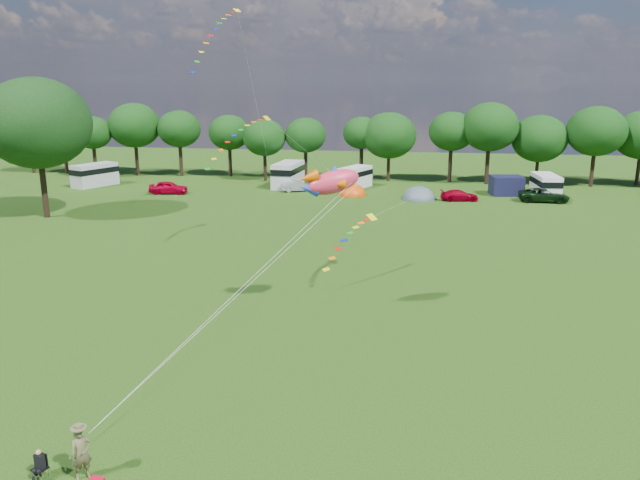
# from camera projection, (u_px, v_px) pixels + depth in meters

# --- Properties ---
(ground_plane) EXTENTS (180.00, 180.00, 0.00)m
(ground_plane) POSITION_uv_depth(u_px,v_px,m) (294.00, 364.00, 29.39)
(ground_plane) COLOR black
(ground_plane) RESTS_ON ground
(tree_line) EXTENTS (102.98, 10.98, 10.27)m
(tree_line) POSITION_uv_depth(u_px,v_px,m) (417.00, 133.00, 79.63)
(tree_line) COLOR black
(tree_line) RESTS_ON ground
(big_tree) EXTENTS (10.00, 10.00, 13.28)m
(big_tree) POSITION_uv_depth(u_px,v_px,m) (37.00, 123.00, 58.38)
(big_tree) COLOR black
(big_tree) RESTS_ON ground
(car_a) EXTENTS (4.72, 2.34, 1.51)m
(car_a) POSITION_uv_depth(u_px,v_px,m) (168.00, 187.00, 72.86)
(car_a) COLOR #BA0022
(car_a) RESTS_ON ground
(car_b) EXTENTS (3.79, 2.60, 1.25)m
(car_b) POSITION_uv_depth(u_px,v_px,m) (297.00, 186.00, 74.43)
(car_b) COLOR gray
(car_b) RESTS_ON ground
(car_c) EXTENTS (4.19, 2.25, 1.20)m
(car_c) POSITION_uv_depth(u_px,v_px,m) (459.00, 195.00, 68.75)
(car_c) COLOR #980015
(car_c) RESTS_ON ground
(car_d) EXTENTS (5.47, 2.59, 1.47)m
(car_d) POSITION_uv_depth(u_px,v_px,m) (544.00, 195.00, 68.05)
(car_d) COLOR black
(car_d) RESTS_ON ground
(campervan_a) EXTENTS (4.52, 6.18, 2.79)m
(campervan_a) POSITION_uv_depth(u_px,v_px,m) (95.00, 174.00, 78.00)
(campervan_a) COLOR #B5B5B7
(campervan_a) RESTS_ON ground
(campervan_b) EXTENTS (3.21, 6.42, 3.04)m
(campervan_b) POSITION_uv_depth(u_px,v_px,m) (288.00, 174.00, 77.41)
(campervan_b) COLOR silver
(campervan_b) RESTS_ON ground
(campervan_c) EXTENTS (4.22, 5.77, 2.60)m
(campervan_c) POSITION_uv_depth(u_px,v_px,m) (354.00, 177.00, 76.60)
(campervan_c) COLOR silver
(campervan_c) RESTS_ON ground
(campervan_d) EXTENTS (2.73, 5.59, 2.66)m
(campervan_d) POSITION_uv_depth(u_px,v_px,m) (546.00, 185.00, 70.16)
(campervan_d) COLOR white
(campervan_d) RESTS_ON ground
(tent_orange) EXTENTS (3.29, 3.61, 2.58)m
(tent_orange) POSITION_uv_depth(u_px,v_px,m) (352.00, 195.00, 72.24)
(tent_orange) COLOR #E54806
(tent_orange) RESTS_ON ground
(tent_greyblue) EXTENTS (3.82, 4.18, 2.84)m
(tent_greyblue) POSITION_uv_depth(u_px,v_px,m) (419.00, 199.00, 69.75)
(tent_greyblue) COLOR #495964
(tent_greyblue) RESTS_ON ground
(awning_navy) EXTENTS (3.87, 3.31, 2.19)m
(awning_navy) POSITION_uv_depth(u_px,v_px,m) (506.00, 186.00, 72.07)
(awning_navy) COLOR #151634
(awning_navy) RESTS_ON ground
(kite_flyer) EXTENTS (0.80, 0.80, 1.87)m
(kite_flyer) POSITION_uv_depth(u_px,v_px,m) (81.00, 454.00, 20.74)
(kite_flyer) COLOR brown
(kite_flyer) RESTS_ON ground
(camp_chair) EXTENTS (0.55, 0.56, 1.10)m
(camp_chair) POSITION_uv_depth(u_px,v_px,m) (40.00, 461.00, 20.81)
(camp_chair) COLOR #99999E
(camp_chair) RESTS_ON ground
(fish_kite) EXTENTS (3.58, 2.39, 1.90)m
(fish_kite) POSITION_uv_depth(u_px,v_px,m) (329.00, 182.00, 33.28)
(fish_kite) COLOR #E42D4D
(fish_kite) RESTS_ON ground
(streamer_kite_a) EXTENTS (3.30, 5.58, 5.75)m
(streamer_kite_a) POSITION_uv_depth(u_px,v_px,m) (219.00, 30.00, 55.09)
(streamer_kite_a) COLOR #FFF519
(streamer_kite_a) RESTS_ON ground
(streamer_kite_b) EXTENTS (4.15, 4.65, 3.78)m
(streamer_kite_b) POSITION_uv_depth(u_px,v_px,m) (243.00, 134.00, 47.74)
(streamer_kite_b) COLOR yellow
(streamer_kite_b) RESTS_ON ground
(streamer_kite_c) EXTENTS (3.16, 5.03, 2.82)m
(streamer_kite_c) POSITION_uv_depth(u_px,v_px,m) (354.00, 233.00, 41.13)
(streamer_kite_c) COLOR #FFFD12
(streamer_kite_c) RESTS_ON ground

